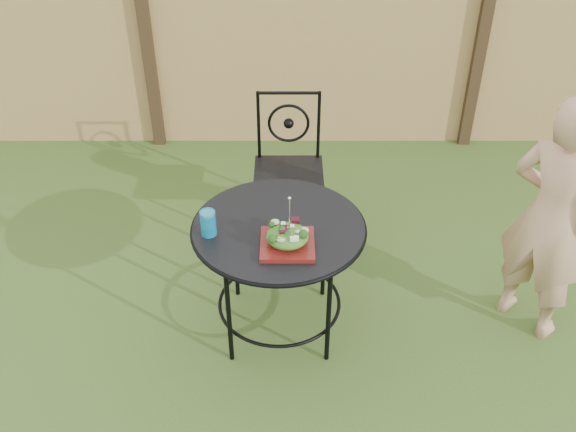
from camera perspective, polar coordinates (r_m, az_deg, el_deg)
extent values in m
plane|color=#254315|center=(3.83, 3.08, -9.49)|extent=(60.00, 60.00, 0.00)
cube|color=tan|center=(5.21, 2.31, 15.49)|extent=(8.00, 0.05, 1.80)
cube|color=black|center=(5.26, -12.50, 15.47)|extent=(0.09, 0.09, 1.90)
cube|color=black|center=(5.36, 16.89, 15.18)|extent=(0.09, 0.09, 1.90)
cylinder|color=black|center=(3.34, -0.84, -0.99)|extent=(0.90, 0.90, 0.02)
torus|color=black|center=(3.35, -0.84, -1.07)|extent=(0.92, 0.92, 0.02)
torus|color=black|center=(3.69, -0.77, -7.63)|extent=(0.70, 0.70, 0.02)
cylinder|color=black|center=(3.78, 3.23, -2.97)|extent=(0.03, 0.03, 0.71)
cylinder|color=black|center=(3.79, -4.71, -2.97)|extent=(0.03, 0.03, 0.71)
cylinder|color=black|center=(3.40, -5.30, -8.54)|extent=(0.03, 0.03, 0.71)
cylinder|color=black|center=(3.39, 3.64, -8.56)|extent=(0.03, 0.03, 0.71)
cube|color=black|center=(4.26, 0.06, 3.69)|extent=(0.46, 0.46, 0.03)
cylinder|color=black|center=(4.21, 0.06, 10.88)|extent=(0.42, 0.02, 0.02)
torus|color=black|center=(4.30, 0.06, 8.23)|extent=(0.28, 0.02, 0.28)
cylinder|color=black|center=(4.23, -2.65, -0.41)|extent=(0.02, 0.02, 0.44)
cylinder|color=black|center=(4.23, 2.77, -0.41)|extent=(0.02, 0.02, 0.44)
cylinder|color=black|center=(4.56, -2.47, 2.58)|extent=(0.02, 0.02, 0.44)
cylinder|color=black|center=(4.56, 2.57, 2.58)|extent=(0.02, 0.02, 0.44)
cylinder|color=black|center=(4.32, -2.62, 7.99)|extent=(0.02, 0.02, 0.50)
cylinder|color=black|center=(4.32, 2.74, 7.99)|extent=(0.02, 0.02, 0.50)
imported|color=tan|center=(3.66, 22.37, -0.33)|extent=(0.61, 0.62, 1.44)
cube|color=#4E0B11|center=(3.20, -0.05, -2.52)|extent=(0.27, 0.27, 0.02)
ellipsoid|color=#235614|center=(3.17, -0.05, -1.78)|extent=(0.21, 0.21, 0.08)
cylinder|color=silver|center=(3.09, 0.13, 0.12)|extent=(0.01, 0.01, 0.18)
cylinder|color=#0E79A5|center=(3.27, -7.11, -0.62)|extent=(0.08, 0.08, 0.14)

